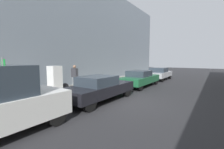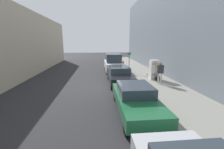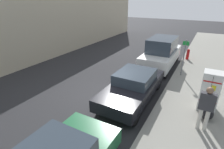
% 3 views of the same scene
% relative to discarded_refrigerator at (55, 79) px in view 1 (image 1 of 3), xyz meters
% --- Properties ---
extents(ground_plane, '(80.00, 80.00, 0.00)m').
position_rel_discarded_refrigerator_xyz_m(ground_plane, '(4.53, 1.17, -1.03)').
color(ground_plane, '#28282B').
extents(sidewalk_slab, '(3.64, 44.00, 0.16)m').
position_rel_discarded_refrigerator_xyz_m(sidewalk_slab, '(0.21, 1.17, -0.95)').
color(sidewalk_slab, gray).
rests_on(sidewalk_slab, ground).
extents(building_facade_near, '(2.25, 39.60, 10.15)m').
position_rel_discarded_refrigerator_xyz_m(building_facade_near, '(-2.73, 1.17, 4.05)').
color(building_facade_near, slate).
rests_on(building_facade_near, ground).
extents(discarded_refrigerator, '(0.72, 0.69, 1.75)m').
position_rel_discarded_refrigerator_xyz_m(discarded_refrigerator, '(0.00, 0.00, 0.00)').
color(discarded_refrigerator, white).
rests_on(discarded_refrigerator, sidewalk_slab).
extents(manhole_cover, '(0.70, 0.70, 0.02)m').
position_rel_discarded_refrigerator_xyz_m(manhole_cover, '(-0.27, -1.78, -0.87)').
color(manhole_cover, '#47443F').
rests_on(manhole_cover, sidewalk_slab).
extents(street_sign_post, '(0.36, 0.07, 2.25)m').
position_rel_discarded_refrigerator_xyz_m(street_sign_post, '(1.58, -3.39, 0.40)').
color(street_sign_post, slate).
rests_on(street_sign_post, sidewalk_slab).
extents(trash_bag, '(0.52, 0.52, 0.52)m').
position_rel_discarded_refrigerator_xyz_m(trash_bag, '(-0.04, 0.81, -0.61)').
color(trash_bag, black).
rests_on(trash_bag, sidewalk_slab).
extents(pedestrian_walking_far, '(0.51, 0.24, 1.76)m').
position_rel_discarded_refrigerator_xyz_m(pedestrian_walking_far, '(0.09, 1.58, 0.16)').
color(pedestrian_walking_far, beige).
rests_on(pedestrian_walking_far, sidewalk_slab).
extents(parked_sedan_dark, '(1.87, 4.63, 1.41)m').
position_rel_discarded_refrigerator_xyz_m(parked_sedan_dark, '(3.24, 0.58, -0.29)').
color(parked_sedan_dark, black).
rests_on(parked_sedan_dark, ground).
extents(parked_sedan_green, '(1.83, 4.71, 1.39)m').
position_rel_discarded_refrigerator_xyz_m(parked_sedan_green, '(3.24, 6.08, -0.31)').
color(parked_sedan_green, '#1E6038').
rests_on(parked_sedan_green, ground).
extents(parked_sedan_silver, '(1.88, 4.41, 1.42)m').
position_rel_discarded_refrigerator_xyz_m(parked_sedan_silver, '(3.24, 11.38, -0.28)').
color(parked_sedan_silver, silver).
rests_on(parked_sedan_silver, ground).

